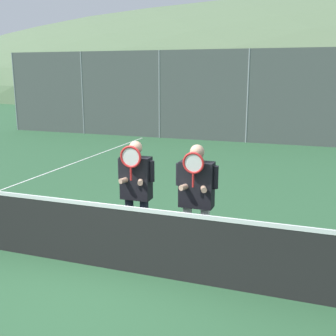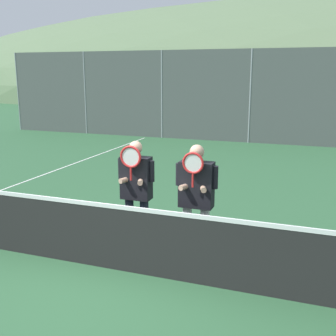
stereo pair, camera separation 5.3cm
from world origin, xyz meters
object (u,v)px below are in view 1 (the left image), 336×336
object	(u,v)px
player_leftmost	(136,187)
car_left_of_center	(231,110)
car_far_left	(136,108)
player_center_left	(196,194)

from	to	relation	value
player_leftmost	car_left_of_center	xyz separation A→B (m)	(-1.36, 13.90, -0.08)
player_leftmost	car_far_left	bearing A→B (deg)	113.90
player_leftmost	player_center_left	world-z (taller)	player_center_left
player_center_left	car_far_left	xyz separation A→B (m)	(-6.94, 13.60, -0.08)
player_leftmost	car_far_left	world-z (taller)	car_far_left
player_leftmost	car_far_left	distance (m)	14.78
player_leftmost	car_left_of_center	distance (m)	13.96
car_left_of_center	car_far_left	bearing A→B (deg)	-175.22
player_leftmost	player_center_left	xyz separation A→B (m)	(0.96, -0.09, 0.01)
player_center_left	car_left_of_center	xyz separation A→B (m)	(-2.32, 13.98, -0.09)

